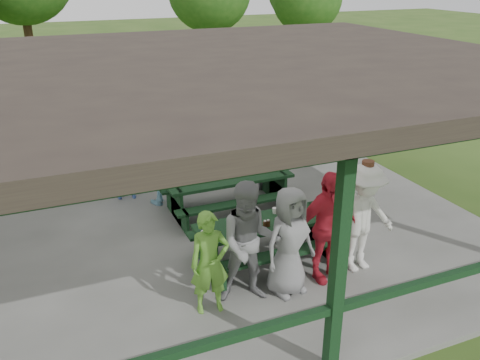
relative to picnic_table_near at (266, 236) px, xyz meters
name	(u,v)px	position (x,y,z in m)	size (l,w,h in m)	color
ground	(221,237)	(-0.36, 1.20, -0.57)	(90.00, 90.00, 0.00)	#2C4A17
concrete_slab	(221,235)	(-0.36, 1.20, -0.52)	(10.00, 8.00, 0.10)	slate
pavilion_structure	(218,69)	(-0.36, 1.20, 2.60)	(10.60, 8.60, 3.24)	black
picnic_table_near	(266,236)	(0.00, 0.00, 0.00)	(2.38, 1.39, 0.75)	black
picnic_table_far	(229,190)	(0.14, 2.00, 0.01)	(2.56, 1.39, 0.75)	black
table_setting	(278,216)	(0.24, 0.04, 0.31)	(2.39, 0.45, 0.10)	white
contestant_green	(210,263)	(-1.32, -0.90, 0.31)	(0.57, 0.37, 1.56)	#5FA132
contestant_grey_left	(250,243)	(-0.69, -0.87, 0.48)	(0.92, 0.71, 1.89)	gray
contestant_grey_mid	(289,242)	(-0.07, -0.93, 0.39)	(0.84, 0.55, 1.72)	gray
contestant_red	(327,227)	(0.63, -0.83, 0.45)	(1.07, 0.45, 1.83)	red
contestant_white_fedora	(362,218)	(1.31, -0.81, 0.46)	(1.22, 0.74, 1.90)	silver
spectator_lblue	(164,166)	(-0.94, 2.96, 0.35)	(1.52, 0.48, 1.64)	#8FC7DD
spectator_blue	(123,163)	(-1.68, 3.47, 0.34)	(0.59, 0.39, 1.62)	#405EA8
spectator_grey	(260,153)	(1.23, 2.89, 0.35)	(0.80, 0.62, 1.64)	gray
pickup_truck	(239,92)	(3.50, 9.53, 0.13)	(2.30, 5.00, 1.39)	silver
farm_trailer	(24,106)	(-3.51, 10.35, 0.12)	(3.89, 2.66, 1.39)	navy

